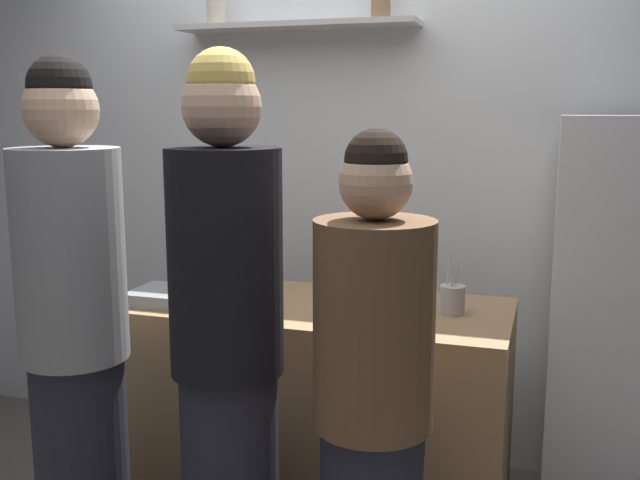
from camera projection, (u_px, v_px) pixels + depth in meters
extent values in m
cube|color=white|center=(343.00, 180.00, 3.44)|extent=(4.80, 0.10, 2.60)
cube|color=silver|center=(296.00, 26.00, 3.22)|extent=(1.09, 0.22, 0.02)
cylinder|color=beige|center=(216.00, 6.00, 3.32)|extent=(0.08, 0.08, 0.17)
cylinder|color=olive|center=(381.00, 0.00, 3.09)|extent=(0.08, 0.08, 0.16)
cube|color=white|center=(640.00, 331.00, 2.77)|extent=(0.66, 0.57, 1.61)
cube|color=#9E7A51|center=(320.00, 415.00, 2.87)|extent=(1.43, 0.66, 0.89)
cube|color=gray|center=(176.00, 297.00, 2.81)|extent=(0.34, 0.24, 0.05)
cylinder|color=#B2B2B7|center=(452.00, 300.00, 2.66)|extent=(0.09, 0.09, 0.11)
cylinder|color=silver|center=(451.00, 284.00, 2.64)|extent=(0.01, 0.01, 0.16)
cylinder|color=silver|center=(453.00, 286.00, 2.63)|extent=(0.01, 0.01, 0.15)
cylinder|color=silver|center=(456.00, 280.00, 2.65)|extent=(0.02, 0.02, 0.19)
cylinder|color=silver|center=(451.00, 285.00, 2.65)|extent=(0.01, 0.01, 0.16)
cylinder|color=silver|center=(447.00, 281.00, 2.66)|extent=(0.02, 0.03, 0.17)
cylinder|color=#472814|center=(254.00, 269.00, 2.93)|extent=(0.08, 0.08, 0.21)
cylinder|color=#472814|center=(253.00, 233.00, 2.90)|extent=(0.03, 0.03, 0.09)
cylinder|color=maroon|center=(253.00, 220.00, 2.89)|extent=(0.03, 0.03, 0.02)
cylinder|color=#B2BFB2|center=(246.00, 261.00, 3.12)|extent=(0.07, 0.07, 0.19)
cylinder|color=#B2BFB2|center=(246.00, 229.00, 3.09)|extent=(0.03, 0.03, 0.09)
cylinder|color=#333333|center=(246.00, 216.00, 3.08)|extent=(0.03, 0.03, 0.02)
cylinder|color=#19471E|center=(215.00, 259.00, 3.12)|extent=(0.08, 0.08, 0.21)
cylinder|color=#19471E|center=(214.00, 224.00, 3.10)|extent=(0.03, 0.03, 0.09)
cylinder|color=black|center=(214.00, 211.00, 3.09)|extent=(0.04, 0.04, 0.02)
cylinder|color=black|center=(403.00, 302.00, 2.46)|extent=(0.07, 0.07, 0.19)
cylinder|color=black|center=(404.00, 264.00, 2.44)|extent=(0.03, 0.03, 0.07)
cylinder|color=gold|center=(404.00, 251.00, 2.43)|extent=(0.03, 0.03, 0.02)
cylinder|color=silver|center=(359.00, 271.00, 3.00)|extent=(0.08, 0.08, 0.16)
cylinder|color=silver|center=(359.00, 248.00, 2.98)|extent=(0.05, 0.05, 0.03)
cylinder|color=#268C3F|center=(359.00, 242.00, 2.98)|extent=(0.05, 0.05, 0.02)
cylinder|color=black|center=(225.00, 262.00, 2.16)|extent=(0.34, 0.34, 0.67)
sphere|color=#D8AD8C|center=(222.00, 107.00, 2.08)|extent=(0.23, 0.23, 0.23)
sphere|color=#D8B759|center=(221.00, 82.00, 2.07)|extent=(0.20, 0.20, 0.20)
cylinder|color=brown|center=(374.00, 325.00, 2.03)|extent=(0.34, 0.34, 0.59)
sphere|color=#D8AD8C|center=(376.00, 183.00, 1.96)|extent=(0.20, 0.20, 0.20)
sphere|color=black|center=(376.00, 160.00, 1.95)|extent=(0.17, 0.17, 0.17)
cylinder|color=#262633|center=(83.00, 479.00, 2.43)|extent=(0.30, 0.30, 0.84)
cylinder|color=gray|center=(70.00, 255.00, 2.29)|extent=(0.34, 0.34, 0.67)
sphere|color=#D8AD8C|center=(61.00, 110.00, 2.21)|extent=(0.23, 0.23, 0.23)
sphere|color=black|center=(59.00, 87.00, 2.20)|extent=(0.19, 0.19, 0.19)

